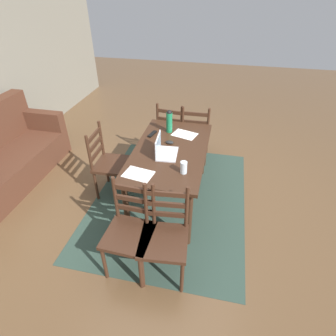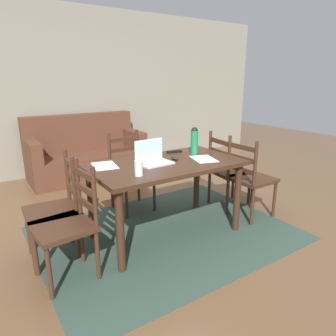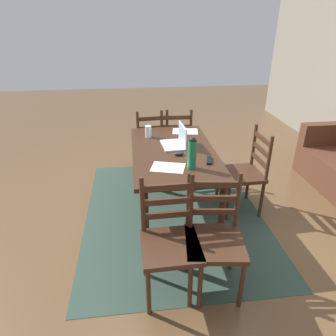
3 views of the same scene
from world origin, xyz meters
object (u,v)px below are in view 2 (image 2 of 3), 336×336
object	(u,v)px
couch	(86,155)
water_bottle	(194,140)
chair_far_head	(131,173)
tv_remote	(174,152)
chair_right_far	(229,171)
drinking_glass	(139,168)
chair_left_near	(67,224)
chair_left_far	(57,210)
chair_right_near	(250,179)
laptop	(152,157)
dining_table	(166,173)
computer_mouse	(175,158)

from	to	relation	value
couch	water_bottle	size ratio (longest dim) A/B	6.04
chair_far_head	tv_remote	bearing A→B (deg)	-58.15
chair_right_far	drinking_glass	distance (m)	1.56
chair_left_near	chair_far_head	size ratio (longest dim) A/B	1.00
chair_left_far	drinking_glass	distance (m)	0.82
chair_far_head	chair_right_near	world-z (taller)	same
tv_remote	chair_left_near	bearing A→B (deg)	122.92
chair_right_near	laptop	xyz separation A→B (m)	(-1.16, 0.22, 0.37)
chair_left_near	drinking_glass	xyz separation A→B (m)	(0.61, -0.07, 0.38)
chair_right_far	drinking_glass	xyz separation A→B (m)	(-1.46, -0.40, 0.38)
drinking_glass	tv_remote	bearing A→B (deg)	36.06
laptop	drinking_glass	xyz separation A→B (m)	(-0.30, -0.28, 0.01)
dining_table	chair_left_far	world-z (taller)	chair_left_far
chair_far_head	chair_right_near	size ratio (longest dim) A/B	1.00
chair_right_near	couch	size ratio (longest dim) A/B	0.53
laptop	water_bottle	xyz separation A→B (m)	(0.55, 0.05, 0.10)
drinking_glass	chair_far_head	bearing A→B (deg)	67.60
dining_table	couch	bearing A→B (deg)	90.63
water_bottle	computer_mouse	size ratio (longest dim) A/B	2.98
chair_left_far	computer_mouse	bearing A→B (deg)	-6.35
chair_left_near	chair_left_far	size ratio (longest dim) A/B	1.00
chair_right_near	computer_mouse	world-z (taller)	chair_right_near
laptop	computer_mouse	size ratio (longest dim) A/B	3.36
chair_left_near	drinking_glass	bearing A→B (deg)	-6.12
chair_left_near	computer_mouse	world-z (taller)	chair_left_near
chair_right_far	chair_left_far	distance (m)	2.07
chair_far_head	laptop	size ratio (longest dim) A/B	2.82
laptop	tv_remote	distance (m)	0.49
chair_left_far	laptop	world-z (taller)	laptop
dining_table	tv_remote	world-z (taller)	tv_remote
dining_table	chair_right_far	size ratio (longest dim) A/B	1.57
chair_left_near	laptop	world-z (taller)	laptop
dining_table	computer_mouse	size ratio (longest dim) A/B	14.96
dining_table	chair_left_far	xyz separation A→B (m)	(-1.04, 0.17, -0.21)
chair_left_far	chair_right_near	bearing A→B (deg)	-9.19
chair_left_far	water_bottle	size ratio (longest dim) A/B	3.19
chair_left_far	laptop	distance (m)	0.99
chair_left_near	computer_mouse	bearing A→B (deg)	9.74
chair_right_far	tv_remote	world-z (taller)	chair_right_far
chair_left_near	chair_right_near	distance (m)	2.07
water_bottle	drinking_glass	xyz separation A→B (m)	(-0.85, -0.33, -0.09)
chair_left_near	couch	bearing A→B (deg)	68.36
laptop	chair_left_near	bearing A→B (deg)	-166.59
couch	chair_left_far	bearing A→B (deg)	-114.50
chair_right_far	couch	size ratio (longest dim) A/B	0.53
chair_far_head	couch	world-z (taller)	couch
chair_right_far	laptop	distance (m)	1.22
laptop	tv_remote	bearing A→B (deg)	29.90
dining_table	computer_mouse	world-z (taller)	computer_mouse
dining_table	chair_left_far	distance (m)	1.07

